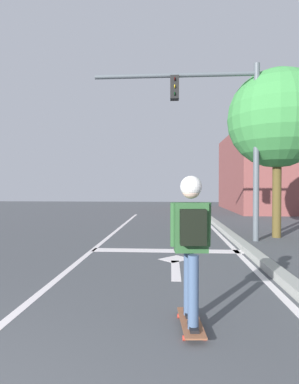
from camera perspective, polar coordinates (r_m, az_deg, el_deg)
lane_line_center at (r=7.17m, az=-11.31°, el=-11.10°), size 0.12×20.00×0.01m
lane_line_curbside at (r=7.09m, az=16.42°, el=-11.25°), size 0.12×20.00×0.01m
stop_bar at (r=7.52m, az=3.17°, el=-10.50°), size 3.50×0.40×0.01m
lane_arrow_stem at (r=5.89m, az=4.73°, el=-13.76°), size 0.16×1.40×0.01m
lane_arrow_head at (r=6.72m, az=4.61°, el=-11.91°), size 0.71×0.71×0.01m
curb_strip at (r=7.14m, az=18.41°, el=-10.63°), size 0.24×24.00×0.14m
skateboard at (r=3.65m, az=7.44°, el=-22.24°), size 0.28×0.79×0.08m
skater at (r=3.37m, az=7.52°, el=-7.01°), size 0.43×0.59×1.54m
traffic_signal_mast at (r=9.16m, az=12.24°, el=12.75°), size 4.56×0.34×4.87m
roadside_tree at (r=10.21m, az=22.02°, el=12.08°), size 2.87×2.87×4.93m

